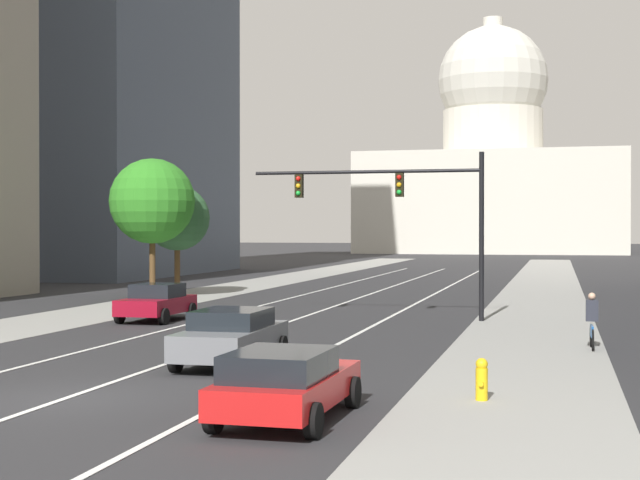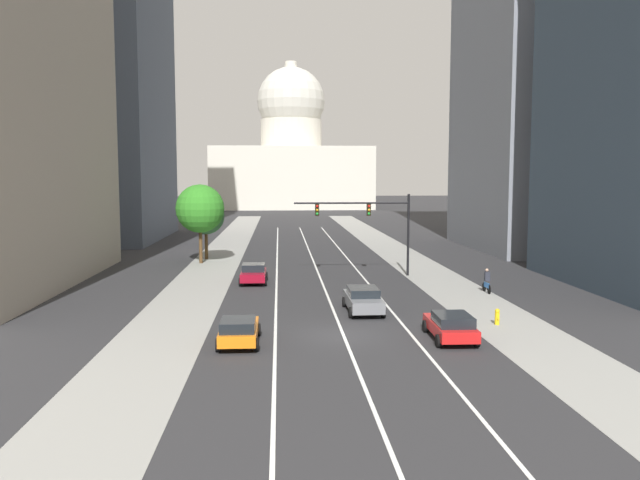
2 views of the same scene
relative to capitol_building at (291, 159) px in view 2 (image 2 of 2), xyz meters
The scene contains 17 objects.
ground_plane 97.97m from the capitol_building, 90.00° to the right, with size 400.00×400.00×0.00m, color #2B2B2D.
sidewalk_left 103.35m from the capitol_building, 95.21° to the right, with size 4.65×130.00×0.01m, color gray.
sidewalk_right 103.35m from the capitol_building, 84.79° to the right, with size 4.65×130.00×0.01m, color gray.
lane_stripe_left 112.91m from the capitol_building, 91.79° to the right, with size 0.16×90.00×0.01m, color white.
lane_stripe_center 112.86m from the capitol_building, 90.00° to the right, with size 0.16×90.00×0.01m, color white.
lane_stripe_right 112.91m from the capitol_building, 88.21° to the right, with size 0.16×90.00×0.01m, color white.
office_tower_far_left 89.50m from the capitol_building, 107.43° to the right, with size 16.05×26.32×58.25m.
capitol_building is the anchor object (origin of this frame).
car_red 138.97m from the capitol_building, 87.83° to the right, with size 2.13×4.44×1.38m.
car_crimson 121.17m from the capitol_building, 92.49° to the right, with size 2.09×4.04×1.48m.
car_orange 139.19m from the capitol_building, 92.17° to the right, with size 1.99×4.29×1.38m.
car_gray 132.01m from the capitol_building, 89.24° to the right, with size 2.17×4.75×1.49m.
traffic_signal_mast 117.81m from the capitol_building, 87.93° to the right, with size 9.46×0.39×6.71m.
fire_hydrant 136.10m from the capitol_building, 86.33° to the right, with size 0.26×0.35×0.91m.
cyclist 126.72m from the capitol_building, 84.89° to the right, with size 0.36×1.70×1.72m.
street_tree_mid_left 106.64m from the capitol_building, 95.65° to the right, with size 3.66×3.66×6.12m.
street_tree_near_left 109.52m from the capitol_building, 95.59° to the right, with size 4.53×4.53×7.41m.
Camera 2 is at (-3.26, -32.06, 8.13)m, focal length 36.00 mm.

